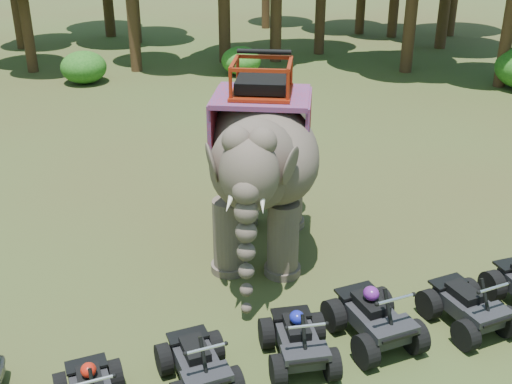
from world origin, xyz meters
TOP-DOWN VIEW (x-y plane):
  - ground at (0.00, 0.00)m, footprint 110.00×110.00m
  - elephant at (0.39, 2.04)m, footprint 4.48×6.07m
  - atv_1 at (-2.18, -2.26)m, footprint 1.31×1.72m
  - atv_2 at (-0.29, -2.22)m, footprint 1.42×1.81m
  - atv_3 at (1.32, -2.08)m, footprint 1.49×1.94m
  - atv_4 at (3.30, -2.24)m, footprint 1.43×1.84m

SIDE VIEW (x-z plane):
  - ground at x=0.00m, z-range 0.00..0.00m
  - atv_1 at x=-2.18m, z-range 0.00..1.21m
  - atv_2 at x=-0.29m, z-range 0.00..1.23m
  - atv_4 at x=3.30m, z-range 0.00..1.27m
  - atv_3 at x=1.32m, z-range 0.00..1.36m
  - elephant at x=0.39m, z-range 0.00..4.67m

